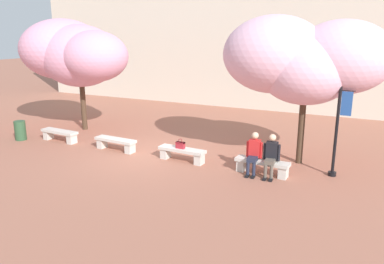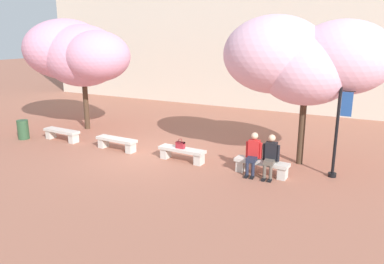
# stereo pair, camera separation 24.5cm
# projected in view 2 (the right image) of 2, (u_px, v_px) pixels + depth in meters

# --- Properties ---
(ground_plane) EXTENTS (100.00, 100.00, 0.00)m
(ground_plane) POSITION_uv_depth(u_px,v_px,m) (148.00, 155.00, 13.25)
(ground_plane) COLOR #9E604C
(building_facade) EXTENTS (28.00, 4.00, 10.57)m
(building_facade) POSITION_uv_depth(u_px,v_px,m) (257.00, 14.00, 22.00)
(building_facade) COLOR beige
(building_facade) RESTS_ON ground
(stone_bench_west_end) EXTENTS (1.68, 0.50, 0.45)m
(stone_bench_west_end) POSITION_uv_depth(u_px,v_px,m) (62.00, 133.00, 15.00)
(stone_bench_west_end) COLOR beige
(stone_bench_west_end) RESTS_ON ground
(stone_bench_near_west) EXTENTS (1.68, 0.50, 0.45)m
(stone_bench_near_west) POSITION_uv_depth(u_px,v_px,m) (117.00, 142.00, 13.78)
(stone_bench_near_west) COLOR beige
(stone_bench_near_west) RESTS_ON ground
(stone_bench_center) EXTENTS (1.68, 0.50, 0.45)m
(stone_bench_center) POSITION_uv_depth(u_px,v_px,m) (182.00, 153.00, 12.56)
(stone_bench_center) COLOR beige
(stone_bench_center) RESTS_ON ground
(stone_bench_near_east) EXTENTS (1.68, 0.50, 0.45)m
(stone_bench_near_east) POSITION_uv_depth(u_px,v_px,m) (262.00, 165.00, 11.34)
(stone_bench_near_east) COLOR beige
(stone_bench_near_east) RESTS_ON ground
(person_seated_left) EXTENTS (0.51, 0.70, 1.29)m
(person_seated_left) POSITION_uv_depth(u_px,v_px,m) (253.00, 152.00, 11.31)
(person_seated_left) COLOR black
(person_seated_left) RESTS_ON ground
(person_seated_right) EXTENTS (0.51, 0.70, 1.29)m
(person_seated_right) POSITION_uv_depth(u_px,v_px,m) (270.00, 155.00, 11.07)
(person_seated_right) COLOR black
(person_seated_right) RESTS_ON ground
(handbag) EXTENTS (0.30, 0.15, 0.34)m
(handbag) POSITION_uv_depth(u_px,v_px,m) (180.00, 145.00, 12.49)
(handbag) COLOR #A3232D
(handbag) RESTS_ON stone_bench_center
(cherry_tree_main) EXTENTS (5.15, 3.15, 4.76)m
(cherry_tree_main) POSITION_uv_depth(u_px,v_px,m) (303.00, 60.00, 11.62)
(cherry_tree_main) COLOR #473323
(cherry_tree_main) RESTS_ON ground
(cherry_tree_secondary) EXTENTS (5.28, 3.80, 4.82)m
(cherry_tree_secondary) POSITION_uv_depth(u_px,v_px,m) (78.00, 53.00, 16.24)
(cherry_tree_secondary) COLOR #473323
(cherry_tree_secondary) RESTS_ON ground
(lamp_post_with_banner) EXTENTS (0.54, 0.28, 3.61)m
(lamp_post_with_banner) POSITION_uv_depth(u_px,v_px,m) (340.00, 105.00, 10.69)
(lamp_post_with_banner) COLOR black
(lamp_post_with_banner) RESTS_ON ground
(trash_bin) EXTENTS (0.44, 0.44, 0.78)m
(trash_bin) POSITION_uv_depth(u_px,v_px,m) (23.00, 130.00, 15.21)
(trash_bin) COLOR #2D5133
(trash_bin) RESTS_ON ground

